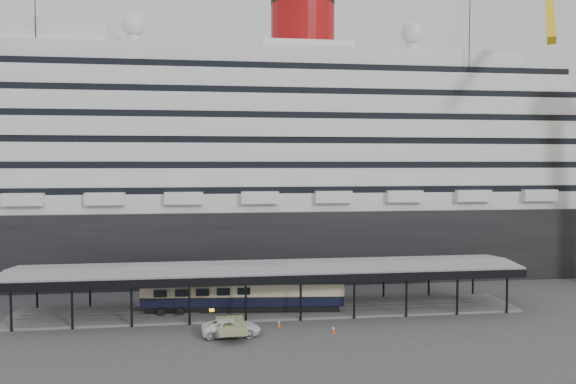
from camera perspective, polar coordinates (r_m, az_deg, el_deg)
ground at (r=59.43m, az=-1.39°, el=-13.27°), size 200.00×200.00×0.00m
cruise_ship at (r=88.95m, az=-3.60°, el=4.09°), size 130.00×30.00×43.90m
platform_canopy at (r=63.64m, az=-1.89°, el=-9.97°), size 56.00×9.18×5.30m
port_truck at (r=55.74m, az=-5.80°, el=-13.55°), size 5.78×2.87×1.58m
pullman_carriage at (r=63.36m, az=-4.58°, el=-9.78°), size 22.36×4.93×21.79m
traffic_cone_left at (r=57.23m, az=-4.63°, el=-13.58°), size 0.43×0.43×0.66m
traffic_cone_mid at (r=56.74m, az=4.63°, el=-13.71°), size 0.44×0.44×0.70m
traffic_cone_right at (r=58.47m, az=-0.93°, el=-13.16°), size 0.42×0.42×0.75m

